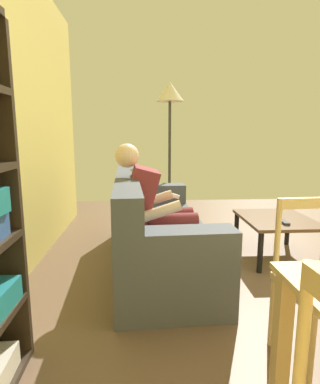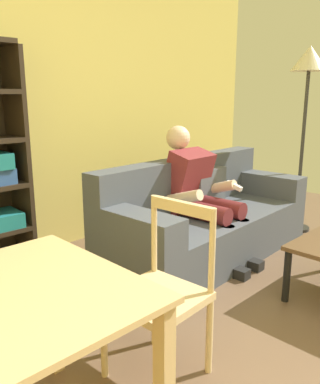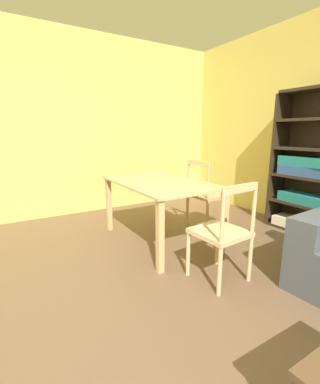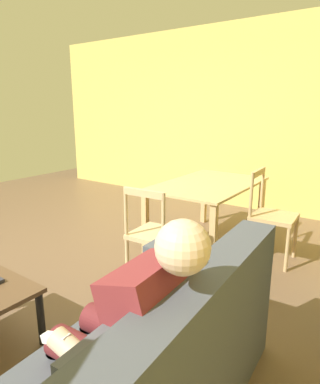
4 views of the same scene
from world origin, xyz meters
name	(u,v)px [view 2 (image 2 of 4)]	position (x,y,z in m)	size (l,w,h in m)	color
wall_back	(20,99)	(0.00, 3.06, 1.38)	(6.13, 0.12, 2.77)	#DBC660
couch	(205,220)	(1.08, 1.88, 0.32)	(2.17, 0.91, 0.86)	#474C56
person_lounging	(199,193)	(0.98, 1.88, 0.59)	(0.61, 0.93, 1.15)	maroon
dining_chair_facing_couch	(161,294)	(-0.33, 1.04, 0.44)	(0.45, 0.45, 0.89)	#D1B27F
floor_lamp	(308,76)	(2.33, 1.62, 1.59)	(0.36, 0.36, 1.89)	black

